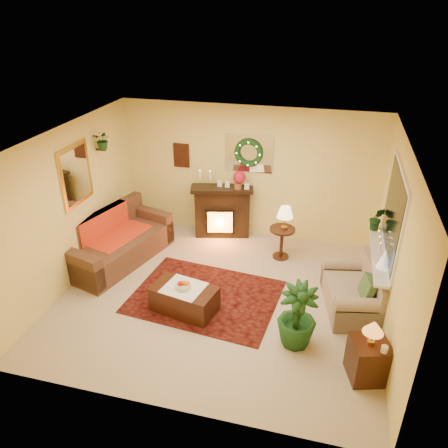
% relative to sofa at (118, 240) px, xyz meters
% --- Properties ---
extents(floor, '(5.00, 5.00, 0.00)m').
position_rel_sofa_xyz_m(floor, '(2.04, -0.62, -0.43)').
color(floor, beige).
rests_on(floor, ground).
extents(ceiling, '(5.00, 5.00, 0.00)m').
position_rel_sofa_xyz_m(ceiling, '(2.04, -0.62, 2.17)').
color(ceiling, white).
rests_on(ceiling, ground).
extents(wall_back, '(5.00, 5.00, 0.00)m').
position_rel_sofa_xyz_m(wall_back, '(2.04, 1.63, 0.87)').
color(wall_back, '#EFD88C').
rests_on(wall_back, ground).
extents(wall_front, '(5.00, 5.00, 0.00)m').
position_rel_sofa_xyz_m(wall_front, '(2.04, -2.87, 0.87)').
color(wall_front, '#EFD88C').
rests_on(wall_front, ground).
extents(wall_left, '(4.50, 4.50, 0.00)m').
position_rel_sofa_xyz_m(wall_left, '(-0.46, -0.62, 0.87)').
color(wall_left, '#EFD88C').
rests_on(wall_left, ground).
extents(wall_right, '(4.50, 4.50, 0.00)m').
position_rel_sofa_xyz_m(wall_right, '(4.54, -0.62, 0.87)').
color(wall_right, '#EFD88C').
rests_on(wall_right, ground).
extents(area_rug, '(2.45, 1.94, 0.01)m').
position_rel_sofa_xyz_m(area_rug, '(1.83, -0.68, -0.42)').
color(area_rug, '#51130B').
rests_on(area_rug, floor).
extents(sofa, '(1.45, 2.26, 0.90)m').
position_rel_sofa_xyz_m(sofa, '(0.00, 0.00, 0.00)').
color(sofa, '#492918').
rests_on(sofa, floor).
extents(red_throw, '(0.74, 1.19, 0.02)m').
position_rel_sofa_xyz_m(red_throw, '(-0.08, 0.12, 0.02)').
color(red_throw, '#AF1B1F').
rests_on(red_throw, sofa).
extents(fireplace, '(1.12, 0.58, 0.98)m').
position_rel_sofa_xyz_m(fireplace, '(1.57, 1.42, 0.12)').
color(fireplace, black).
rests_on(fireplace, floor).
extents(poinsettia, '(0.24, 0.24, 0.24)m').
position_rel_sofa_xyz_m(poinsettia, '(1.91, 1.39, 0.87)').
color(poinsettia, '#A31830').
rests_on(poinsettia, fireplace).
extents(mantel_candle_a, '(0.05, 0.05, 0.16)m').
position_rel_sofa_xyz_m(mantel_candle_a, '(1.13, 1.40, 0.83)').
color(mantel_candle_a, silver).
rests_on(mantel_candle_a, fireplace).
extents(mantel_candle_b, '(0.05, 0.05, 0.16)m').
position_rel_sofa_xyz_m(mantel_candle_b, '(1.33, 1.42, 0.83)').
color(mantel_candle_b, silver).
rests_on(mantel_candle_b, fireplace).
extents(mantel_mirror, '(0.92, 0.02, 0.72)m').
position_rel_sofa_xyz_m(mantel_mirror, '(2.04, 1.61, 1.27)').
color(mantel_mirror, white).
rests_on(mantel_mirror, wall_back).
extents(wreath, '(0.55, 0.11, 0.55)m').
position_rel_sofa_xyz_m(wreath, '(2.04, 1.57, 1.29)').
color(wreath, '#194719').
rests_on(wreath, wall_back).
extents(wall_art, '(0.32, 0.03, 0.48)m').
position_rel_sofa_xyz_m(wall_art, '(0.69, 1.61, 1.12)').
color(wall_art, '#381E11').
rests_on(wall_art, wall_back).
extents(gold_mirror, '(0.03, 0.84, 1.00)m').
position_rel_sofa_xyz_m(gold_mirror, '(-0.44, -0.32, 1.32)').
color(gold_mirror, gold).
rests_on(gold_mirror, wall_left).
extents(hanging_plant, '(0.33, 0.28, 0.36)m').
position_rel_sofa_xyz_m(hanging_plant, '(-0.30, 0.43, 1.54)').
color(hanging_plant, '#194719').
rests_on(hanging_plant, wall_left).
extents(loveseat, '(0.99, 1.41, 0.74)m').
position_rel_sofa_xyz_m(loveseat, '(4.10, -0.37, -0.01)').
color(loveseat, '#826856').
rests_on(loveseat, floor).
extents(window_frame, '(0.03, 1.86, 1.36)m').
position_rel_sofa_xyz_m(window_frame, '(4.53, -0.07, 1.12)').
color(window_frame, white).
rests_on(window_frame, wall_right).
extents(window_glass, '(0.02, 1.70, 1.22)m').
position_rel_sofa_xyz_m(window_glass, '(4.51, -0.07, 1.12)').
color(window_glass, black).
rests_on(window_glass, wall_right).
extents(window_sill, '(0.22, 1.86, 0.04)m').
position_rel_sofa_xyz_m(window_sill, '(4.42, -0.07, 0.44)').
color(window_sill, white).
rests_on(window_sill, wall_right).
extents(mini_tree, '(0.19, 0.19, 0.28)m').
position_rel_sofa_xyz_m(mini_tree, '(4.45, -0.52, 0.61)').
color(mini_tree, white).
rests_on(mini_tree, window_sill).
extents(sill_plant, '(0.30, 0.24, 0.54)m').
position_rel_sofa_xyz_m(sill_plant, '(4.39, 0.63, 0.65)').
color(sill_plant, '#285D2F').
rests_on(sill_plant, window_sill).
extents(side_table_round, '(0.57, 0.57, 0.60)m').
position_rel_sofa_xyz_m(side_table_round, '(2.85, 0.84, -0.11)').
color(side_table_round, '#4F2921').
rests_on(side_table_round, floor).
extents(lamp_cream, '(0.29, 0.29, 0.45)m').
position_rel_sofa_xyz_m(lamp_cream, '(2.88, 0.82, 0.45)').
color(lamp_cream, '#FFDE96').
rests_on(lamp_cream, side_table_round).
extents(end_table_square, '(0.56, 0.56, 0.55)m').
position_rel_sofa_xyz_m(end_table_square, '(4.30, -1.77, -0.16)').
color(end_table_square, black).
rests_on(end_table_square, floor).
extents(lamp_tiffany, '(0.25, 0.25, 0.37)m').
position_rel_sofa_xyz_m(lamp_tiffany, '(4.28, -1.79, 0.31)').
color(lamp_tiffany, gold).
rests_on(lamp_tiffany, end_table_square).
extents(coffee_table, '(1.07, 0.72, 0.41)m').
position_rel_sofa_xyz_m(coffee_table, '(1.62, -1.08, -0.22)').
color(coffee_table, '#4C2613').
rests_on(coffee_table, floor).
extents(fruit_bowl, '(0.24, 0.24, 0.05)m').
position_rel_sofa_xyz_m(fruit_bowl, '(1.62, -1.09, 0.02)').
color(fruit_bowl, beige).
rests_on(fruit_bowl, coffee_table).
extents(floor_palm, '(1.87, 1.87, 2.87)m').
position_rel_sofa_xyz_m(floor_palm, '(3.35, -1.39, 0.02)').
color(floor_palm, '#133314').
rests_on(floor_palm, floor).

